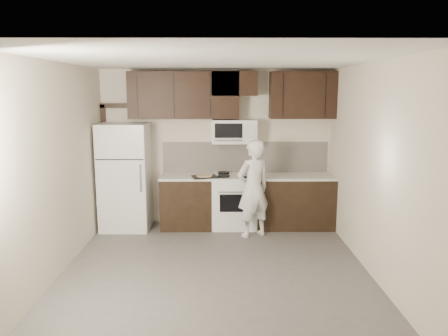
{
  "coord_description": "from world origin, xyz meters",
  "views": [
    {
      "loc": [
        0.08,
        -5.36,
        2.35
      ],
      "look_at": [
        0.12,
        0.9,
        1.22
      ],
      "focal_mm": 35.0,
      "sensor_mm": 36.0,
      "label": 1
    }
  ],
  "objects_px": {
    "microwave": "(234,131)",
    "refrigerator": "(125,177)",
    "stove": "(234,201)",
    "person": "(253,189)"
  },
  "relations": [
    {
      "from": "microwave",
      "to": "refrigerator",
      "type": "bearing_deg",
      "value": -174.85
    },
    {
      "from": "microwave",
      "to": "stove",
      "type": "bearing_deg",
      "value": -89.9
    },
    {
      "from": "microwave",
      "to": "person",
      "type": "height_order",
      "value": "microwave"
    },
    {
      "from": "refrigerator",
      "to": "microwave",
      "type": "bearing_deg",
      "value": 5.15
    },
    {
      "from": "stove",
      "to": "refrigerator",
      "type": "height_order",
      "value": "refrigerator"
    },
    {
      "from": "stove",
      "to": "microwave",
      "type": "height_order",
      "value": "microwave"
    },
    {
      "from": "stove",
      "to": "refrigerator",
      "type": "distance_m",
      "value": 1.9
    },
    {
      "from": "person",
      "to": "microwave",
      "type": "bearing_deg",
      "value": -92.59
    },
    {
      "from": "refrigerator",
      "to": "stove",
      "type": "bearing_deg",
      "value": 1.51
    },
    {
      "from": "stove",
      "to": "person",
      "type": "xyz_separation_m",
      "value": [
        0.29,
        -0.49,
        0.33
      ]
    }
  ]
}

